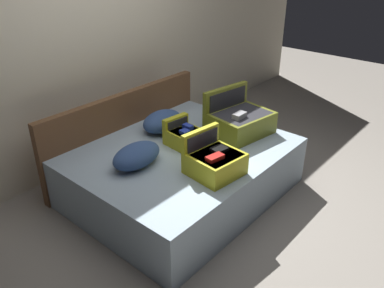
{
  "coord_description": "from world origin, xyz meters",
  "views": [
    {
      "loc": [
        -2.39,
        -1.78,
        2.23
      ],
      "look_at": [
        0.0,
        0.28,
        0.59
      ],
      "focal_mm": 36.7,
      "sensor_mm": 36.0,
      "label": 1
    }
  ],
  "objects": [
    {
      "name": "hard_case_large",
      "position": [
        0.65,
        0.22,
        0.62
      ],
      "size": [
        0.65,
        0.57,
        0.43
      ],
      "rotation": [
        0.0,
        0.0,
        -0.15
      ],
      "color": "olive",
      "rests_on": "bed"
    },
    {
      "name": "hard_case_small",
      "position": [
        0.09,
        0.46,
        0.58
      ],
      "size": [
        0.32,
        0.34,
        0.25
      ],
      "rotation": [
        0.0,
        0.0,
        -0.1
      ],
      "color": "gold",
      "rests_on": "bed"
    },
    {
      "name": "pillow_center_head",
      "position": [
        0.18,
        0.84,
        0.59
      ],
      "size": [
        0.49,
        0.35,
        0.2
      ],
      "primitive_type": "ellipsoid",
      "rotation": [
        0.0,
        0.0,
        0.08
      ],
      "color": "navy",
      "rests_on": "bed"
    },
    {
      "name": "pillow_near_headboard",
      "position": [
        -0.47,
        0.51,
        0.58
      ],
      "size": [
        0.5,
        0.33,
        0.19
      ],
      "primitive_type": "ellipsoid",
      "rotation": [
        0.0,
        0.0,
        0.06
      ],
      "color": "navy",
      "rests_on": "bed"
    },
    {
      "name": "ground_plane",
      "position": [
        0.0,
        0.0,
        0.0
      ],
      "size": [
        12.0,
        12.0,
        0.0
      ],
      "primitive_type": "plane",
      "color": "gray"
    },
    {
      "name": "back_wall",
      "position": [
        0.0,
        1.65,
        1.3
      ],
      "size": [
        8.0,
        0.1,
        2.6
      ],
      "primitive_type": "cube",
      "color": "beige",
      "rests_on": "ground"
    },
    {
      "name": "hard_case_medium",
      "position": [
        -0.13,
        -0.08,
        0.6
      ],
      "size": [
        0.44,
        0.44,
        0.35
      ],
      "rotation": [
        0.0,
        0.0,
        -0.11
      ],
      "color": "gold",
      "rests_on": "bed"
    },
    {
      "name": "headboard",
      "position": [
        0.0,
        1.22,
        0.42
      ],
      "size": [
        2.01,
        0.08,
        0.85
      ],
      "primitive_type": "cube",
      "color": "brown",
      "rests_on": "ground"
    },
    {
      "name": "bed",
      "position": [
        0.0,
        0.4,
        0.24
      ],
      "size": [
        1.97,
        1.56,
        0.49
      ],
      "primitive_type": "cube",
      "color": "#99ADBC",
      "rests_on": "ground"
    }
  ]
}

